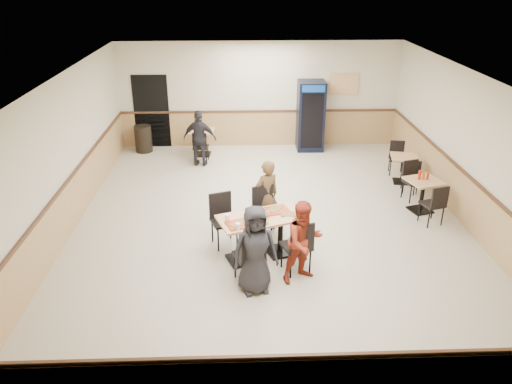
{
  "coord_description": "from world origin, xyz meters",
  "views": [
    {
      "loc": [
        -0.63,
        -9.09,
        4.86
      ],
      "look_at": [
        -0.31,
        -0.5,
        0.95
      ],
      "focal_mm": 35.0,
      "sensor_mm": 36.0,
      "label": 1
    }
  ],
  "objects_px": {
    "lone_diner": "(200,139)",
    "trash_bin": "(143,139)",
    "side_table_near": "(423,191)",
    "back_table": "(202,139)",
    "side_table_far": "(404,165)",
    "pepsi_cooler": "(311,116)",
    "main_table": "(261,230)",
    "diner_woman_right": "(304,242)",
    "diner_woman_left": "(255,250)",
    "diner_man_opposite": "(267,196)"
  },
  "relations": [
    {
      "from": "lone_diner",
      "to": "trash_bin",
      "type": "xyz_separation_m",
      "value": [
        -1.69,
        1.16,
        -0.37
      ]
    },
    {
      "from": "lone_diner",
      "to": "side_table_near",
      "type": "relative_size",
      "value": 1.78
    },
    {
      "from": "back_table",
      "to": "side_table_far",
      "type": "bearing_deg",
      "value": -23.2
    },
    {
      "from": "lone_diner",
      "to": "back_table",
      "type": "xyz_separation_m",
      "value": [
        -0.0,
        0.81,
        -0.27
      ]
    },
    {
      "from": "back_table",
      "to": "pepsi_cooler",
      "type": "xyz_separation_m",
      "value": [
        3.07,
        0.39,
        0.51
      ]
    },
    {
      "from": "side_table_near",
      "to": "trash_bin",
      "type": "relative_size",
      "value": 1.11
    },
    {
      "from": "main_table",
      "to": "side_table_near",
      "type": "distance_m",
      "value": 3.95
    },
    {
      "from": "lone_diner",
      "to": "trash_bin",
      "type": "relative_size",
      "value": 1.98
    },
    {
      "from": "diner_woman_right",
      "to": "lone_diner",
      "type": "distance_m",
      "value": 5.76
    },
    {
      "from": "main_table",
      "to": "pepsi_cooler",
      "type": "height_order",
      "value": "pepsi_cooler"
    },
    {
      "from": "side_table_near",
      "to": "back_table",
      "type": "bearing_deg",
      "value": 143.0
    },
    {
      "from": "main_table",
      "to": "diner_woman_right",
      "type": "xyz_separation_m",
      "value": [
        0.67,
        -0.74,
        0.18
      ]
    },
    {
      "from": "diner_woman_left",
      "to": "lone_diner",
      "type": "height_order",
      "value": "diner_woman_left"
    },
    {
      "from": "diner_man_opposite",
      "to": "back_table",
      "type": "bearing_deg",
      "value": -99.0
    },
    {
      "from": "diner_woman_left",
      "to": "side_table_near",
      "type": "bearing_deg",
      "value": 23.82
    },
    {
      "from": "lone_diner",
      "to": "pepsi_cooler",
      "type": "distance_m",
      "value": 3.3
    },
    {
      "from": "lone_diner",
      "to": "trash_bin",
      "type": "distance_m",
      "value": 2.09
    },
    {
      "from": "diner_woman_left",
      "to": "side_table_far",
      "type": "relative_size",
      "value": 2.05
    },
    {
      "from": "lone_diner",
      "to": "trash_bin",
      "type": "height_order",
      "value": "lone_diner"
    },
    {
      "from": "lone_diner",
      "to": "side_table_near",
      "type": "bearing_deg",
      "value": 159.63
    },
    {
      "from": "lone_diner",
      "to": "side_table_far",
      "type": "xyz_separation_m",
      "value": [
        5.01,
        -1.34,
        -0.3
      ]
    },
    {
      "from": "diner_man_opposite",
      "to": "trash_bin",
      "type": "distance_m",
      "value": 5.78
    },
    {
      "from": "trash_bin",
      "to": "pepsi_cooler",
      "type": "bearing_deg",
      "value": 0.51
    },
    {
      "from": "lone_diner",
      "to": "diner_woman_left",
      "type": "bearing_deg",
      "value": 112.5
    },
    {
      "from": "side_table_far",
      "to": "trash_bin",
      "type": "relative_size",
      "value": 0.98
    },
    {
      "from": "diner_woman_right",
      "to": "back_table",
      "type": "height_order",
      "value": "diner_woman_right"
    },
    {
      "from": "diner_woman_left",
      "to": "diner_man_opposite",
      "type": "distance_m",
      "value": 2.08
    },
    {
      "from": "diner_woman_right",
      "to": "back_table",
      "type": "relative_size",
      "value": 2.01
    },
    {
      "from": "back_table",
      "to": "pepsi_cooler",
      "type": "bearing_deg",
      "value": 7.3
    },
    {
      "from": "side_table_far",
      "to": "back_table",
      "type": "bearing_deg",
      "value": 156.8
    },
    {
      "from": "main_table",
      "to": "diner_woman_left",
      "type": "height_order",
      "value": "diner_woman_left"
    },
    {
      "from": "side_table_near",
      "to": "side_table_far",
      "type": "distance_m",
      "value": 1.57
    },
    {
      "from": "diner_man_opposite",
      "to": "trash_bin",
      "type": "bearing_deg",
      "value": -84.08
    },
    {
      "from": "diner_man_opposite",
      "to": "pepsi_cooler",
      "type": "relative_size",
      "value": 0.75
    },
    {
      "from": "side_table_near",
      "to": "pepsi_cooler",
      "type": "xyz_separation_m",
      "value": [
        -1.87,
        4.11,
        0.5
      ]
    },
    {
      "from": "side_table_near",
      "to": "side_table_far",
      "type": "xyz_separation_m",
      "value": [
        0.08,
        1.57,
        -0.03
      ]
    },
    {
      "from": "side_table_far",
      "to": "pepsi_cooler",
      "type": "height_order",
      "value": "pepsi_cooler"
    },
    {
      "from": "lone_diner",
      "to": "trash_bin",
      "type": "bearing_deg",
      "value": -24.24
    },
    {
      "from": "lone_diner",
      "to": "side_table_near",
      "type": "xyz_separation_m",
      "value": [
        4.94,
        -2.91,
        -0.27
      ]
    },
    {
      "from": "main_table",
      "to": "side_table_far",
      "type": "bearing_deg",
      "value": 22.8
    },
    {
      "from": "lone_diner",
      "to": "side_table_far",
      "type": "relative_size",
      "value": 2.02
    },
    {
      "from": "side_table_near",
      "to": "diner_woman_right",
      "type": "bearing_deg",
      "value": -139.33
    },
    {
      "from": "side_table_far",
      "to": "diner_woman_right",
      "type": "bearing_deg",
      "value": -126.14
    },
    {
      "from": "main_table",
      "to": "side_table_near",
      "type": "relative_size",
      "value": 2.01
    },
    {
      "from": "lone_diner",
      "to": "pepsi_cooler",
      "type": "relative_size",
      "value": 0.76
    },
    {
      "from": "diner_man_opposite",
      "to": "back_table",
      "type": "relative_size",
      "value": 2.06
    },
    {
      "from": "main_table",
      "to": "diner_woman_right",
      "type": "distance_m",
      "value": 1.01
    },
    {
      "from": "back_table",
      "to": "trash_bin",
      "type": "bearing_deg",
      "value": 168.33
    },
    {
      "from": "diner_woman_left",
      "to": "side_table_far",
      "type": "height_order",
      "value": "diner_woman_left"
    },
    {
      "from": "diner_woman_right",
      "to": "pepsi_cooler",
      "type": "xyz_separation_m",
      "value": [
        1.01,
        6.59,
        0.26
      ]
    }
  ]
}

